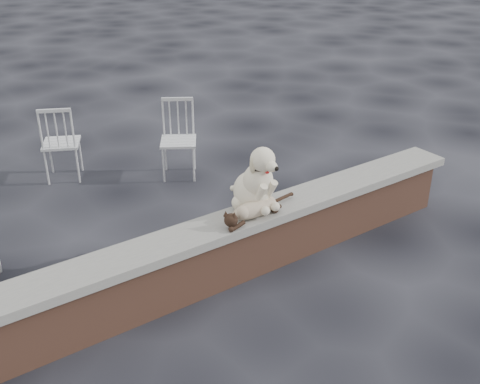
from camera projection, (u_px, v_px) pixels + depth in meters
ground at (187, 294)px, 4.94m from camera, size 60.00×60.00×0.00m
brick_wall at (186, 270)px, 4.83m from camera, size 6.00×0.30×0.50m
capstone at (184, 240)px, 4.70m from camera, size 6.20×0.40×0.08m
dog at (252, 176)px, 4.99m from camera, size 0.46×0.58×0.62m
cat at (255, 208)px, 4.94m from camera, size 1.04×0.35×0.17m
chair_c at (61, 142)px, 6.85m from camera, size 0.75×0.75×0.94m
chair_d at (178, 140)px, 6.90m from camera, size 0.77×0.77×0.94m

